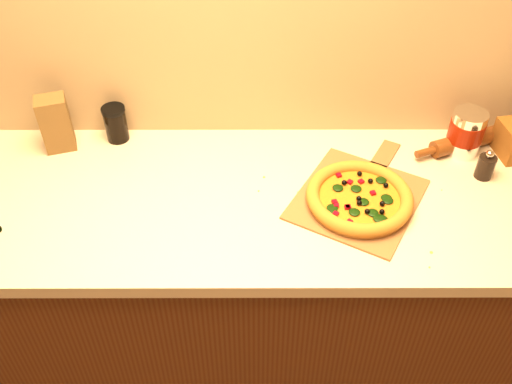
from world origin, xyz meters
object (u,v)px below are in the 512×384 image
Objects in this scene: dark_jar at (116,123)px; pizza_peel at (359,196)px; pizza at (359,198)px; pepper_grinder at (486,166)px; rolling_pin at (470,140)px; coffee_canister at (466,132)px.

pizza_peel is at bearing -20.62° from dark_jar.
pepper_grinder is at bearing 17.42° from pizza.
pizza is 2.53× the size of dark_jar.
pizza is at bearing -72.97° from pizza_peel.
pizza_peel is 1.34× the size of rolling_pin.
pizza is at bearing -145.50° from coffee_canister.
coffee_canister reaches higher than dark_jar.
rolling_pin reaches higher than pizza.
pizza_peel is 0.40m from pepper_grinder.
dark_jar is at bearing -171.32° from pizza_peel.
rolling_pin is at bearing -2.36° from dark_jar.
pizza_peel is 0.45m from rolling_pin.
rolling_pin is 2.62× the size of coffee_canister.
coffee_canister reaches higher than pizza.
coffee_canister is 1.11m from dark_jar.
pepper_grinder is (0.39, 0.09, 0.04)m from pizza_peel.
pepper_grinder is at bearing -89.19° from rolling_pin.
coffee_canister is at bearing -146.36° from rolling_pin.
pepper_grinder is 0.26× the size of rolling_pin.
pizza_peel is 0.81m from dark_jar.
pizza is 0.81m from dark_jar.
pizza_peel is 5.25× the size of pepper_grinder.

